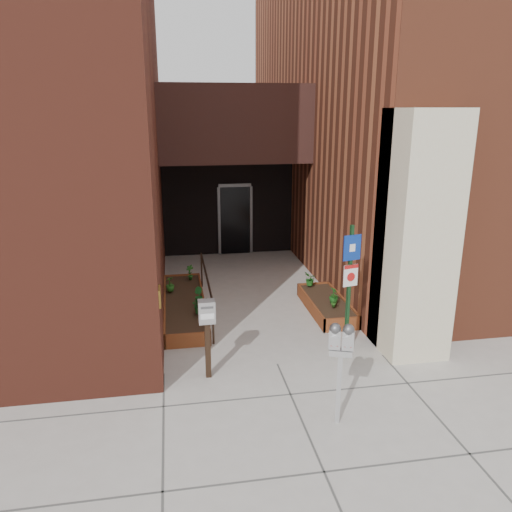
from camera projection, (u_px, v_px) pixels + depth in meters
name	position (u px, v px, depth m)	size (l,w,h in m)	color
ground	(277.00, 364.00, 8.91)	(80.00, 80.00, 0.00)	#9E9991
architecture	(222.00, 87.00, 13.98)	(20.00, 14.60, 10.00)	maroon
planter_left	(185.00, 306.00, 11.17)	(0.90, 3.60, 0.30)	brown
planter_right	(326.00, 306.00, 11.21)	(0.80, 2.20, 0.30)	brown
handrail	(206.00, 280.00, 11.03)	(0.04, 3.34, 0.90)	black
parking_meter	(341.00, 347.00, 6.93)	(0.36, 0.23, 1.55)	#B7B8BA
sign_post	(350.00, 278.00, 8.77)	(0.33, 0.12, 2.48)	#133419
payment_dropbox	(207.00, 322.00, 8.22)	(0.28, 0.21, 1.39)	black
shrub_left_a	(200.00, 305.00, 10.33)	(0.33, 0.33, 0.37)	#17521C
shrub_left_b	(198.00, 296.00, 10.81)	(0.21, 0.21, 0.38)	#17521D
shrub_left_c	(170.00, 284.00, 11.57)	(0.20, 0.20, 0.35)	#25611B
shrub_left_d	(190.00, 272.00, 12.36)	(0.20, 0.20, 0.38)	#1D5217
shrub_right_a	(334.00, 296.00, 10.86)	(0.20, 0.20, 0.35)	#185217
shrub_right_b	(334.00, 300.00, 10.64)	(0.17, 0.17, 0.33)	#28621C
shrub_right_c	(310.00, 279.00, 11.94)	(0.30, 0.30, 0.33)	#1F631C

